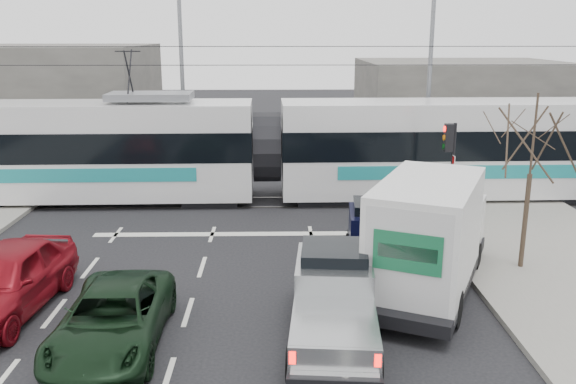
{
  "coord_description": "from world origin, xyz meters",
  "views": [
    {
      "loc": [
        0.51,
        -13.92,
        6.75
      ],
      "look_at": [
        0.89,
        4.84,
        1.8
      ],
      "focal_mm": 38.0,
      "sensor_mm": 36.0,
      "label": 1
    }
  ],
  "objects_px": {
    "street_lamp_far": "(178,67)",
    "red_car": "(5,280)",
    "traffic_signal": "(450,152)",
    "bare_tree": "(533,142)",
    "street_lamp_near": "(426,69)",
    "tram": "(266,149)",
    "silver_pickup": "(334,296)",
    "navy_pickup": "(379,240)",
    "box_truck": "(430,237)",
    "green_car": "(113,319)"
  },
  "relations": [
    {
      "from": "street_lamp_far",
      "to": "red_car",
      "type": "bearing_deg",
      "value": -97.08
    },
    {
      "from": "traffic_signal",
      "to": "street_lamp_far",
      "type": "bearing_deg",
      "value": 138.28
    },
    {
      "from": "street_lamp_far",
      "to": "red_car",
      "type": "xyz_separation_m",
      "value": [
        -1.97,
        -15.89,
        -4.27
      ]
    },
    {
      "from": "bare_tree",
      "to": "street_lamp_near",
      "type": "relative_size",
      "value": 0.56
    },
    {
      "from": "tram",
      "to": "silver_pickup",
      "type": "distance_m",
      "value": 11.84
    },
    {
      "from": "street_lamp_far",
      "to": "navy_pickup",
      "type": "height_order",
      "value": "street_lamp_far"
    },
    {
      "from": "bare_tree",
      "to": "tram",
      "type": "distance_m",
      "value": 11.06
    },
    {
      "from": "tram",
      "to": "navy_pickup",
      "type": "xyz_separation_m",
      "value": [
        3.36,
        -7.85,
        -1.18
      ]
    },
    {
      "from": "bare_tree",
      "to": "box_truck",
      "type": "relative_size",
      "value": 0.74
    },
    {
      "from": "street_lamp_near",
      "to": "navy_pickup",
      "type": "bearing_deg",
      "value": -108.73
    },
    {
      "from": "tram",
      "to": "silver_pickup",
      "type": "xyz_separation_m",
      "value": [
        1.72,
        -11.65,
        -1.19
      ]
    },
    {
      "from": "green_car",
      "to": "tram",
      "type": "bearing_deg",
      "value": 74.72
    },
    {
      "from": "street_lamp_far",
      "to": "tram",
      "type": "distance_m",
      "value": 7.62
    },
    {
      "from": "bare_tree",
      "to": "green_car",
      "type": "height_order",
      "value": "bare_tree"
    },
    {
      "from": "traffic_signal",
      "to": "navy_pickup",
      "type": "bearing_deg",
      "value": -127.78
    },
    {
      "from": "box_truck",
      "to": "street_lamp_far",
      "type": "bearing_deg",
      "value": 144.78
    },
    {
      "from": "street_lamp_far",
      "to": "silver_pickup",
      "type": "height_order",
      "value": "street_lamp_far"
    },
    {
      "from": "navy_pickup",
      "to": "red_car",
      "type": "height_order",
      "value": "navy_pickup"
    },
    {
      "from": "tram",
      "to": "silver_pickup",
      "type": "relative_size",
      "value": 5.52
    },
    {
      "from": "street_lamp_near",
      "to": "navy_pickup",
      "type": "xyz_separation_m",
      "value": [
        -3.87,
        -11.4,
        -4.16
      ]
    },
    {
      "from": "navy_pickup",
      "to": "street_lamp_near",
      "type": "bearing_deg",
      "value": 76.4
    },
    {
      "from": "tram",
      "to": "silver_pickup",
      "type": "height_order",
      "value": "tram"
    },
    {
      "from": "bare_tree",
      "to": "silver_pickup",
      "type": "bearing_deg",
      "value": -147.4
    },
    {
      "from": "bare_tree",
      "to": "street_lamp_far",
      "type": "relative_size",
      "value": 0.56
    },
    {
      "from": "box_truck",
      "to": "red_car",
      "type": "distance_m",
      "value": 10.74
    },
    {
      "from": "traffic_signal",
      "to": "green_car",
      "type": "height_order",
      "value": "traffic_signal"
    },
    {
      "from": "box_truck",
      "to": "green_car",
      "type": "xyz_separation_m",
      "value": [
        -7.6,
        -2.71,
        -0.92
      ]
    },
    {
      "from": "silver_pickup",
      "to": "red_car",
      "type": "distance_m",
      "value": 8.07
    },
    {
      "from": "street_lamp_near",
      "to": "street_lamp_far",
      "type": "height_order",
      "value": "same"
    },
    {
      "from": "bare_tree",
      "to": "box_truck",
      "type": "height_order",
      "value": "bare_tree"
    },
    {
      "from": "green_car",
      "to": "red_car",
      "type": "bearing_deg",
      "value": 149.26
    },
    {
      "from": "silver_pickup",
      "to": "red_car",
      "type": "xyz_separation_m",
      "value": [
        -7.96,
        1.32,
        -0.09
      ]
    },
    {
      "from": "silver_pickup",
      "to": "box_truck",
      "type": "height_order",
      "value": "box_truck"
    },
    {
      "from": "bare_tree",
      "to": "navy_pickup",
      "type": "xyz_separation_m",
      "value": [
        -4.15,
        0.1,
        -2.84
      ]
    },
    {
      "from": "tram",
      "to": "box_truck",
      "type": "xyz_separation_m",
      "value": [
        4.42,
        -9.4,
        -0.55
      ]
    },
    {
      "from": "bare_tree",
      "to": "traffic_signal",
      "type": "xyz_separation_m",
      "value": [
        -1.13,
        4.0,
        -1.05
      ]
    },
    {
      "from": "traffic_signal",
      "to": "green_car",
      "type": "distance_m",
      "value": 12.75
    },
    {
      "from": "tram",
      "to": "green_car",
      "type": "bearing_deg",
      "value": -105.69
    },
    {
      "from": "traffic_signal",
      "to": "street_lamp_near",
      "type": "relative_size",
      "value": 0.4
    },
    {
      "from": "traffic_signal",
      "to": "box_truck",
      "type": "xyz_separation_m",
      "value": [
        -1.96,
        -5.45,
        -1.16
      ]
    },
    {
      "from": "bare_tree",
      "to": "green_car",
      "type": "relative_size",
      "value": 1.06
    },
    {
      "from": "street_lamp_far",
      "to": "box_truck",
      "type": "xyz_separation_m",
      "value": [
        8.7,
        -14.96,
        -3.53
      ]
    },
    {
      "from": "navy_pickup",
      "to": "box_truck",
      "type": "bearing_deg",
      "value": -50.55
    },
    {
      "from": "bare_tree",
      "to": "red_car",
      "type": "height_order",
      "value": "bare_tree"
    },
    {
      "from": "silver_pickup",
      "to": "green_car",
      "type": "distance_m",
      "value": 4.92
    },
    {
      "from": "street_lamp_far",
      "to": "green_car",
      "type": "relative_size",
      "value": 1.9
    },
    {
      "from": "silver_pickup",
      "to": "tram",
      "type": "bearing_deg",
      "value": 103.29
    },
    {
      "from": "street_lamp_far",
      "to": "silver_pickup",
      "type": "relative_size",
      "value": 1.68
    },
    {
      "from": "navy_pickup",
      "to": "green_car",
      "type": "relative_size",
      "value": 0.99
    },
    {
      "from": "traffic_signal",
      "to": "street_lamp_far",
      "type": "distance_m",
      "value": 14.47
    }
  ]
}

